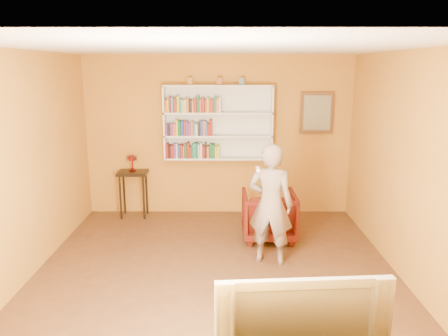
{
  "coord_description": "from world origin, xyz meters",
  "views": [
    {
      "loc": [
        0.12,
        -4.85,
        2.5
      ],
      "look_at": [
        0.1,
        0.75,
        1.2
      ],
      "focal_mm": 35.0,
      "sensor_mm": 36.0,
      "label": 1
    }
  ],
  "objects_px": {
    "person": "(270,204)",
    "television": "(299,316)",
    "ruby_lustre": "(132,160)",
    "console_table": "(133,179)",
    "bookshelf": "(218,122)",
    "armchair": "(269,215)"
  },
  "relations": [
    {
      "from": "console_table",
      "to": "ruby_lustre",
      "type": "height_order",
      "value": "ruby_lustre"
    },
    {
      "from": "ruby_lustre",
      "to": "person",
      "type": "distance_m",
      "value": 2.79
    },
    {
      "from": "ruby_lustre",
      "to": "armchair",
      "type": "distance_m",
      "value": 2.49
    },
    {
      "from": "armchair",
      "to": "television",
      "type": "bearing_deg",
      "value": 87.05
    },
    {
      "from": "ruby_lustre",
      "to": "television",
      "type": "distance_m",
      "value": 4.94
    },
    {
      "from": "ruby_lustre",
      "to": "person",
      "type": "bearing_deg",
      "value": -40.06
    },
    {
      "from": "person",
      "to": "television",
      "type": "distance_m",
      "value": 2.71
    },
    {
      "from": "person",
      "to": "bookshelf",
      "type": "bearing_deg",
      "value": -53.86
    },
    {
      "from": "bookshelf",
      "to": "armchair",
      "type": "relative_size",
      "value": 2.28
    },
    {
      "from": "armchair",
      "to": "person",
      "type": "xyz_separation_m",
      "value": [
        -0.07,
        -0.82,
        0.43
      ]
    },
    {
      "from": "console_table",
      "to": "television",
      "type": "relative_size",
      "value": 0.7
    },
    {
      "from": "ruby_lustre",
      "to": "armchair",
      "type": "relative_size",
      "value": 0.35
    },
    {
      "from": "console_table",
      "to": "television",
      "type": "xyz_separation_m",
      "value": [
        2.05,
        -4.5,
        0.22
      ]
    },
    {
      "from": "console_table",
      "to": "television",
      "type": "height_order",
      "value": "television"
    },
    {
      "from": "bookshelf",
      "to": "television",
      "type": "relative_size",
      "value": 1.58
    },
    {
      "from": "television",
      "to": "console_table",
      "type": "bearing_deg",
      "value": 110.4
    },
    {
      "from": "person",
      "to": "television",
      "type": "relative_size",
      "value": 1.39
    },
    {
      "from": "ruby_lustre",
      "to": "person",
      "type": "xyz_separation_m",
      "value": [
        2.13,
        -1.79,
        -0.2
      ]
    },
    {
      "from": "console_table",
      "to": "person",
      "type": "relative_size",
      "value": 0.5
    },
    {
      "from": "console_table",
      "to": "armchair",
      "type": "bearing_deg",
      "value": -23.94
    },
    {
      "from": "ruby_lustre",
      "to": "armchair",
      "type": "height_order",
      "value": "ruby_lustre"
    },
    {
      "from": "bookshelf",
      "to": "ruby_lustre",
      "type": "height_order",
      "value": "bookshelf"
    }
  ]
}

